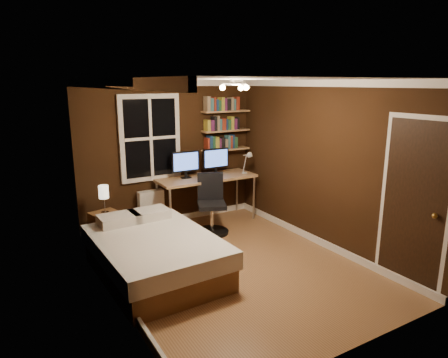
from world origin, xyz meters
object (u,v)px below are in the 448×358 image
desk (207,180)px  monitor_left (186,165)px  desk_lamp (247,162)px  nightstand (106,228)px  bedside_lamp (104,199)px  radiator (151,209)px  bed (155,254)px  monitor_right (216,161)px  office_chair (211,211)px

desk → monitor_left: size_ratio=3.44×
desk → desk_lamp: (0.73, -0.20, 0.28)m
nightstand → monitor_left: (1.47, 0.18, 0.82)m
bedside_lamp → monitor_left: (1.47, 0.18, 0.36)m
desk → radiator: bearing=166.3°
bed → desk_lamp: bearing=27.1°
nightstand → desk: (1.83, 0.09, 0.53)m
bedside_lamp → desk: size_ratio=0.25×
bed → monitor_left: monitor_left is taller
nightstand → monitor_right: size_ratio=0.98×
nightstand → bedside_lamp: (0.00, 0.00, 0.47)m
monitor_right → bed: bearing=-138.9°
monitor_right → desk_lamp: 0.57m
monitor_right → desk_lamp: size_ratio=1.17×
bedside_lamp → radiator: (0.86, 0.33, -0.39)m
monitor_left → desk_lamp: monitor_left is taller
bed → radiator: (0.58, 1.71, 0.05)m
bed → desk: size_ratio=1.13×
desk_lamp → radiator: bearing=165.5°
bedside_lamp → monitor_right: bearing=5.1°
monitor_left → monitor_right: 0.60m
radiator → desk: desk is taller
radiator → desk_lamp: size_ratio=1.49×
bedside_lamp → monitor_left: monitor_left is taller
radiator → monitor_left: monitor_left is taller
radiator → desk_lamp: 1.89m
desk → desk_lamp: desk_lamp is taller
desk → nightstand: bearing=-177.0°
radiator → monitor_right: 1.42m
bed → bedside_lamp: bedside_lamp is taller
monitor_left → monitor_right: (0.60, 0.00, 0.00)m
desk → office_chair: 0.67m
nightstand → desk_lamp: desk_lamp is taller
bedside_lamp → monitor_left: 1.52m
radiator → desk_lamp: desk_lamp is taller
monitor_left → nightstand: bearing=-172.9°
bed → office_chair: 1.68m
bed → nightstand: bearing=99.3°
monitor_right → office_chair: 1.01m
desk → desk_lamp: size_ratio=4.02×
desk_lamp → desk: bearing=164.5°
nightstand → monitor_left: monitor_left is taller
monitor_left → office_chair: (0.18, -0.59, -0.70)m
monitor_right → desk_lamp: (0.49, -0.29, -0.02)m
bedside_lamp → desk: bearing=3.0°
bed → nightstand: 1.40m
radiator → office_chair: 1.08m
radiator → monitor_right: size_ratio=1.28×
monitor_left → desk: bearing=-13.9°
nightstand → radiator: radiator is taller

